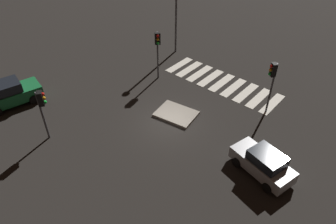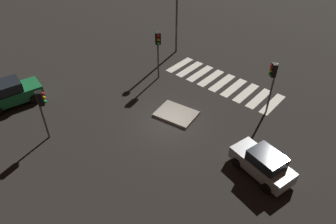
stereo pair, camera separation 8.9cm
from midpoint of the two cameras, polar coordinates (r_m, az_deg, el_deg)
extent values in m
plane|color=black|center=(22.66, -0.11, -1.99)|extent=(80.00, 80.00, 0.00)
cube|color=gray|center=(23.33, 1.36, -0.34)|extent=(3.15, 2.56, 0.18)
cube|color=#196B38|center=(26.85, -26.45, 2.66)|extent=(2.80, 4.67, 0.89)
cube|color=black|center=(26.43, -27.47, 3.87)|extent=(2.16, 2.56, 0.72)
cylinder|color=black|center=(27.98, -24.12, 3.85)|extent=(0.41, 0.74, 0.70)
cylinder|color=black|center=(26.43, -22.99, 2.10)|extent=(0.41, 0.74, 0.70)
sphere|color=#F2EABF|center=(27.54, -22.57, 4.76)|extent=(0.23, 0.23, 0.23)
sphere|color=#F2EABF|center=(26.67, -21.90, 3.81)|extent=(0.23, 0.23, 0.23)
cube|color=#9EA0A5|center=(19.68, 16.36, -9.00)|extent=(4.09, 2.50, 0.78)
cube|color=black|center=(19.10, 17.25, -7.95)|extent=(2.25, 1.91, 0.63)
cylinder|color=black|center=(19.94, 12.13, -8.80)|extent=(0.65, 0.36, 0.61)
cylinder|color=black|center=(20.87, 15.23, -6.81)|extent=(0.65, 0.36, 0.61)
cylinder|color=black|center=(19.06, 17.25, -12.85)|extent=(0.65, 0.36, 0.61)
cylinder|color=black|center=(20.03, 20.25, -10.54)|extent=(0.65, 0.36, 0.61)
sphere|color=#F2EABF|center=(20.18, 11.58, -6.55)|extent=(0.20, 0.20, 0.20)
sphere|color=#F2EABF|center=(20.71, 13.35, -5.49)|extent=(0.20, 0.20, 0.20)
cylinder|color=#47474C|center=(21.86, -21.64, -0.70)|extent=(0.14, 0.14, 3.69)
cube|color=black|center=(21.05, -22.01, 2.26)|extent=(0.54, 0.52, 0.96)
sphere|color=red|center=(20.84, -21.68, 2.99)|extent=(0.22, 0.22, 0.22)
sphere|color=orange|center=(21.01, -21.49, 2.32)|extent=(0.22, 0.22, 0.22)
sphere|color=green|center=(21.17, -21.31, 1.66)|extent=(0.22, 0.22, 0.22)
cylinder|color=#47474C|center=(26.57, -1.95, 10.05)|extent=(0.14, 0.14, 4.21)
cube|color=black|center=(25.69, -1.99, 13.06)|extent=(0.53, 0.54, 0.96)
sphere|color=red|center=(25.38, -1.95, 13.48)|extent=(0.22, 0.22, 0.22)
sphere|color=orange|center=(25.51, -1.94, 12.87)|extent=(0.22, 0.22, 0.22)
sphere|color=green|center=(25.64, -1.92, 12.26)|extent=(0.22, 0.22, 0.22)
cylinder|color=#47474C|center=(23.61, 17.92, 3.97)|extent=(0.14, 0.14, 4.11)
cube|color=black|center=(22.73, 18.27, 7.21)|extent=(0.54, 0.53, 0.96)
sphere|color=red|center=(22.49, 17.97, 7.84)|extent=(0.22, 0.22, 0.22)
sphere|color=orange|center=(22.64, 17.82, 7.19)|extent=(0.22, 0.22, 0.22)
sphere|color=green|center=(22.79, 17.68, 6.54)|extent=(0.22, 0.22, 0.22)
cylinder|color=#47474C|center=(30.32, 1.37, 17.12)|extent=(0.18, 0.18, 7.48)
cube|color=silver|center=(25.71, 18.09, 1.39)|extent=(0.70, 3.20, 0.02)
cube|color=silver|center=(26.03, 15.86, 2.39)|extent=(0.70, 3.20, 0.02)
cube|color=silver|center=(26.40, 13.68, 3.37)|extent=(0.70, 3.20, 0.02)
cube|color=silver|center=(26.82, 11.57, 4.30)|extent=(0.70, 3.20, 0.02)
cube|color=silver|center=(27.27, 9.52, 5.21)|extent=(0.70, 3.20, 0.02)
cube|color=silver|center=(27.77, 7.53, 6.07)|extent=(0.70, 3.20, 0.02)
cube|color=silver|center=(28.31, 5.61, 6.90)|extent=(0.70, 3.20, 0.02)
cube|color=silver|center=(28.88, 3.75, 7.69)|extent=(0.70, 3.20, 0.02)
cube|color=silver|center=(29.48, 1.97, 8.44)|extent=(0.70, 3.20, 0.02)
camera|label=1|loc=(0.04, -90.12, -0.09)|focal=33.97mm
camera|label=2|loc=(0.04, 89.88, 0.09)|focal=33.97mm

